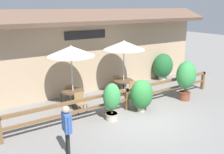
{
  "coord_description": "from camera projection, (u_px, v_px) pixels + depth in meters",
  "views": [
    {
      "loc": [
        -6.08,
        -7.05,
        4.36
      ],
      "look_at": [
        -0.42,
        1.57,
        1.42
      ],
      "focal_mm": 40.0,
      "sensor_mm": 36.0,
      "label": 1
    }
  ],
  "objects": [
    {
      "name": "patio_umbrella_near",
      "position": [
        71.0,
        51.0,
        10.51
      ],
      "size": [
        2.02,
        2.02,
        2.78
      ],
      "color": "#B7B2A8",
      "rests_on": "ground"
    },
    {
      "name": "chair_near_wallside",
      "position": [
        67.0,
        92.0,
        11.67
      ],
      "size": [
        0.48,
        0.48,
        0.86
      ],
      "rotation": [
        0.0,
        0.0,
        3.3
      ],
      "color": "olive",
      "rests_on": "ground"
    },
    {
      "name": "potted_plant_small_flowering",
      "position": [
        141.0,
        95.0,
        10.54
      ],
      "size": [
        1.0,
        0.9,
        1.4
      ],
      "color": "#B7AD99",
      "rests_on": "ground"
    },
    {
      "name": "building_facade",
      "position": [
        92.0,
        50.0,
        12.78
      ],
      "size": [
        14.28,
        1.49,
        4.23
      ],
      "color": "tan",
      "rests_on": "ground"
    },
    {
      "name": "potted_plant_tall_tropical",
      "position": [
        112.0,
        99.0,
        9.68
      ],
      "size": [
        0.7,
        0.63,
        1.52
      ],
      "color": "#B7AD99",
      "rests_on": "ground"
    },
    {
      "name": "chair_near_streetside",
      "position": [
        80.0,
        102.0,
        10.5
      ],
      "size": [
        0.45,
        0.45,
        0.86
      ],
      "rotation": [
        0.0,
        0.0,
        -0.07
      ],
      "color": "olive",
      "rests_on": "ground"
    },
    {
      "name": "potted_plant_broad_leaf",
      "position": [
        163.0,
        66.0,
        15.11
      ],
      "size": [
        1.25,
        1.12,
        1.61
      ],
      "color": "#B7AD99",
      "rests_on": "ground"
    },
    {
      "name": "ground_plane",
      "position": [
        142.0,
        118.0,
        10.07
      ],
      "size": [
        60.0,
        60.0,
        0.0
      ],
      "primitive_type": "plane",
      "color": "slate"
    },
    {
      "name": "dining_table_middle",
      "position": [
        124.0,
        83.0,
        12.59
      ],
      "size": [
        0.97,
        0.97,
        0.76
      ],
      "color": "#4C3826",
      "rests_on": "ground"
    },
    {
      "name": "pedestrian",
      "position": [
        67.0,
        124.0,
        7.3
      ],
      "size": [
        0.25,
        0.56,
        1.6
      ],
      "rotation": [
        0.0,
        0.0,
        1.45
      ],
      "color": "black",
      "rests_on": "ground"
    },
    {
      "name": "patio_umbrella_middle",
      "position": [
        124.0,
        45.0,
        12.07
      ],
      "size": [
        2.02,
        2.02,
        2.78
      ],
      "color": "#B7B2A8",
      "rests_on": "ground"
    },
    {
      "name": "chair_middle_wallside",
      "position": [
        115.0,
        82.0,
        13.24
      ],
      "size": [
        0.45,
        0.45,
        0.86
      ],
      "rotation": [
        0.0,
        0.0,
        3.2
      ],
      "color": "olive",
      "rests_on": "ground"
    },
    {
      "name": "patio_railing",
      "position": [
        127.0,
        94.0,
        10.73
      ],
      "size": [
        10.4,
        0.14,
        0.95
      ],
      "color": "brown",
      "rests_on": "ground"
    },
    {
      "name": "dining_table_near",
      "position": [
        73.0,
        94.0,
        11.04
      ],
      "size": [
        0.97,
        0.97,
        0.76
      ],
      "color": "#4C3826",
      "rests_on": "ground"
    },
    {
      "name": "potted_plant_entrance_palm",
      "position": [
        186.0,
        77.0,
        11.73
      ],
      "size": [
        0.97,
        0.88,
        1.9
      ],
      "color": "brown",
      "rests_on": "ground"
    },
    {
      "name": "chair_middle_streetside",
      "position": [
        134.0,
        89.0,
        12.05
      ],
      "size": [
        0.44,
        0.44,
        0.86
      ],
      "rotation": [
        0.0,
        0.0,
        -0.04
      ],
      "color": "olive",
      "rests_on": "ground"
    }
  ]
}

